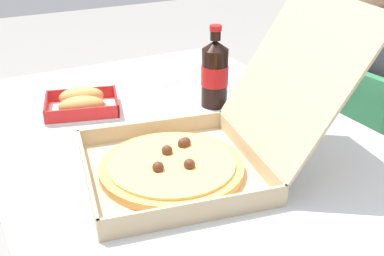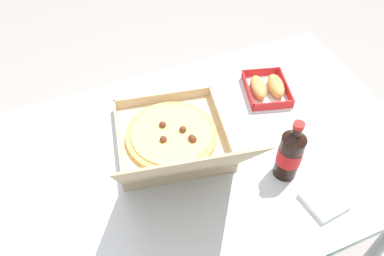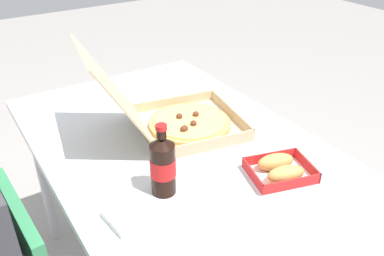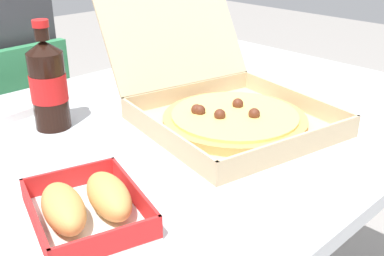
% 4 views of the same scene
% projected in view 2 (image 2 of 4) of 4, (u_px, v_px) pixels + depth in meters
% --- Properties ---
extents(ground_plane, '(10.00, 10.00, 0.00)m').
position_uv_depth(ground_plane, '(202.00, 250.00, 1.79)').
color(ground_plane, gray).
extents(dining_table, '(1.37, 0.87, 0.75)m').
position_uv_depth(dining_table, '(206.00, 166.00, 1.29)').
color(dining_table, silver).
rests_on(dining_table, ground_plane).
extents(pizza_box_open, '(0.44, 0.59, 0.35)m').
position_uv_depth(pizza_box_open, '(174.00, 140.00, 1.20)').
color(pizza_box_open, tan).
rests_on(pizza_box_open, dining_table).
extents(bread_side_box, '(0.20, 0.22, 0.06)m').
position_uv_depth(bread_side_box, '(267.00, 88.00, 1.39)').
color(bread_side_box, white).
rests_on(bread_side_box, dining_table).
extents(cola_bottle, '(0.07, 0.07, 0.22)m').
position_uv_depth(cola_bottle, '(290.00, 154.00, 1.10)').
color(cola_bottle, black).
rests_on(cola_bottle, dining_table).
extents(paper_menu, '(0.25, 0.22, 0.00)m').
position_uv_depth(paper_menu, '(355.00, 132.00, 1.28)').
color(paper_menu, white).
rests_on(paper_menu, dining_table).
extents(napkin_pile, '(0.12, 0.12, 0.02)m').
position_uv_depth(napkin_pile, '(324.00, 200.00, 1.10)').
color(napkin_pile, white).
rests_on(napkin_pile, dining_table).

